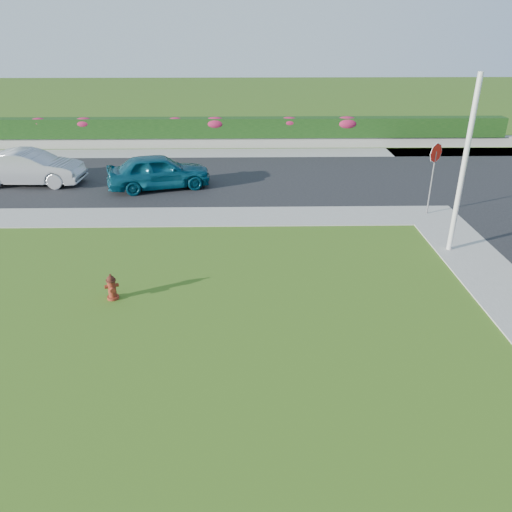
{
  "coord_description": "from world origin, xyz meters",
  "views": [
    {
      "loc": [
        -0.14,
        -8.92,
        6.84
      ],
      "look_at": [
        0.09,
        3.59,
        0.9
      ],
      "focal_mm": 35.0,
      "sensor_mm": 36.0,
      "label": 1
    }
  ],
  "objects_px": {
    "fire_hydrant": "(112,287)",
    "stop_sign": "(435,161)",
    "sedan_silver": "(30,168)",
    "sedan_teal": "(159,171)",
    "utility_pole": "(464,168)"
  },
  "relations": [
    {
      "from": "stop_sign",
      "to": "sedan_teal",
      "type": "bearing_deg",
      "value": 147.05
    },
    {
      "from": "sedan_teal",
      "to": "sedan_silver",
      "type": "bearing_deg",
      "value": 67.65
    },
    {
      "from": "sedan_teal",
      "to": "sedan_silver",
      "type": "relative_size",
      "value": 0.96
    },
    {
      "from": "fire_hydrant",
      "to": "stop_sign",
      "type": "distance_m",
      "value": 12.47
    },
    {
      "from": "fire_hydrant",
      "to": "sedan_teal",
      "type": "relative_size",
      "value": 0.17
    },
    {
      "from": "sedan_teal",
      "to": "stop_sign",
      "type": "relative_size",
      "value": 1.6
    },
    {
      "from": "utility_pole",
      "to": "sedan_teal",
      "type": "bearing_deg",
      "value": 147.18
    },
    {
      "from": "sedan_teal",
      "to": "sedan_silver",
      "type": "height_order",
      "value": "sedan_silver"
    },
    {
      "from": "fire_hydrant",
      "to": "sedan_silver",
      "type": "relative_size",
      "value": 0.16
    },
    {
      "from": "fire_hydrant",
      "to": "stop_sign",
      "type": "xyz_separation_m",
      "value": [
        10.63,
        6.29,
        1.74
      ]
    },
    {
      "from": "sedan_teal",
      "to": "utility_pole",
      "type": "bearing_deg",
      "value": -138.65
    },
    {
      "from": "utility_pole",
      "to": "stop_sign",
      "type": "xyz_separation_m",
      "value": [
        0.37,
        3.34,
        -0.68
      ]
    },
    {
      "from": "fire_hydrant",
      "to": "sedan_teal",
      "type": "height_order",
      "value": "sedan_teal"
    },
    {
      "from": "fire_hydrant",
      "to": "utility_pole",
      "type": "distance_m",
      "value": 10.94
    },
    {
      "from": "stop_sign",
      "to": "utility_pole",
      "type": "bearing_deg",
      "value": -111.82
    }
  ]
}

